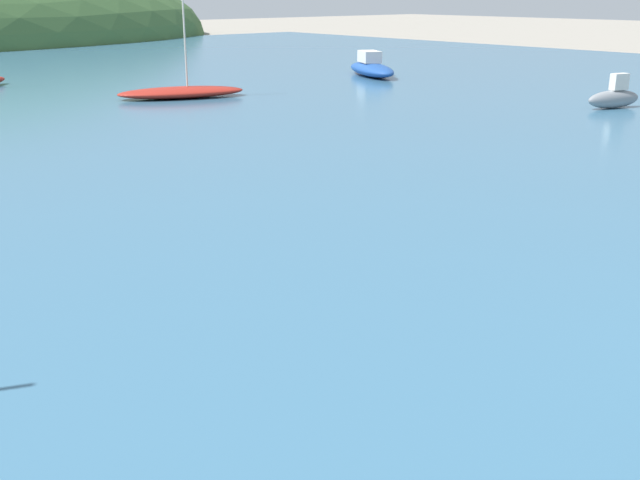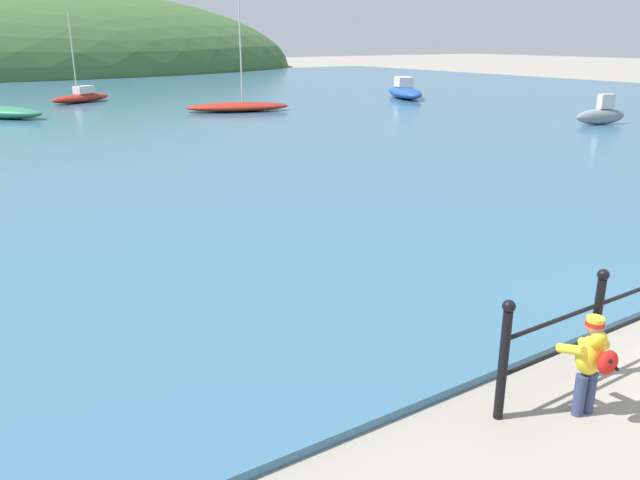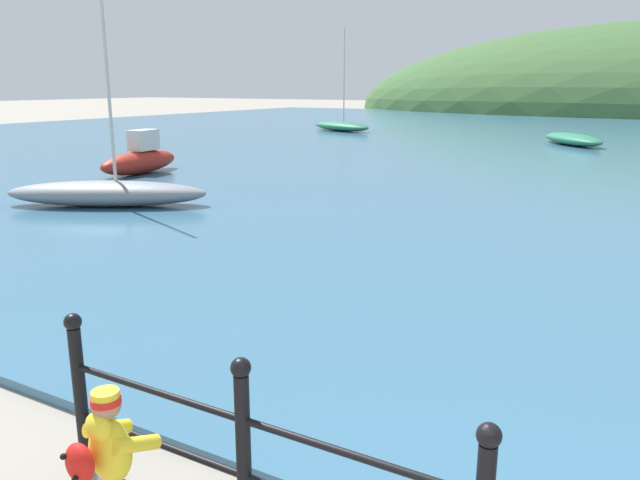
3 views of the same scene
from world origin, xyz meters
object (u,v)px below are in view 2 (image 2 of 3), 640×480
boat_mid_harbor (238,106)px  boat_twin_mast (81,97)px  boat_blue_hull (2,112)px  child_in_coat (592,357)px  boat_nearest_quay (601,115)px  boat_far_left (405,91)px

boat_mid_harbor → boat_twin_mast: 9.87m
boat_blue_hull → boat_mid_harbor: bearing=-18.5°
child_in_coat → boat_twin_mast: size_ratio=0.22×
child_in_coat → boat_mid_harbor: (8.24, 24.22, -0.27)m
boat_blue_hull → boat_mid_harbor: size_ratio=0.73×
boat_nearest_quay → boat_twin_mast: (-15.23, 20.66, -0.09)m
boat_far_left → boat_mid_harbor: size_ratio=0.87×
boat_far_left → boat_twin_mast: bearing=155.2°
boat_blue_hull → boat_nearest_quay: (19.77, -15.49, 0.13)m
boat_far_left → boat_mid_harbor: bearing=-175.4°
child_in_coat → boat_nearest_quay: size_ratio=0.44×
boat_blue_hull → boat_nearest_quay: boat_nearest_quay is taller
child_in_coat → boat_blue_hull: 27.50m
child_in_coat → boat_nearest_quay: boat_nearest_quay is taller
boat_nearest_quay → boat_mid_harbor: 15.86m
child_in_coat → boat_far_left: 31.70m
child_in_coat → boat_mid_harbor: bearing=71.2°
child_in_coat → boat_twin_mast: 32.79m
boat_mid_harbor → child_in_coat: bearing=-108.8°
boat_nearest_quay → boat_twin_mast: bearing=126.4°
boat_blue_hull → child_in_coat: bearing=-87.0°
child_in_coat → boat_blue_hull: (-1.44, 27.46, -0.25)m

